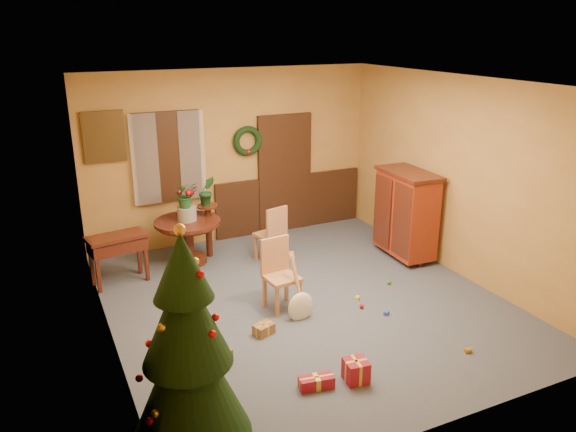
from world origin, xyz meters
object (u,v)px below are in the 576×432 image
dining_table (188,233)px  writing_desk (118,247)px  sideboard (406,212)px  chair_near (279,271)px  christmas_tree (188,352)px

dining_table → writing_desk: bearing=-165.3°
dining_table → sideboard: bearing=-21.1°
dining_table → chair_near: size_ratio=1.08×
chair_near → sideboard: bearing=15.4°
writing_desk → sideboard: (4.30, -0.94, 0.20)m
christmas_tree → writing_desk: christmas_tree is taller
writing_desk → sideboard: 4.40m
dining_table → christmas_tree: size_ratio=0.48×
chair_near → sideboard: 2.62m
christmas_tree → chair_near: bearing=50.1°
dining_table → sideboard: size_ratio=0.72×
writing_desk → dining_table: bearing=14.7°
dining_table → christmas_tree: (-1.11, -4.06, 0.52)m
christmas_tree → sideboard: size_ratio=1.50×
dining_table → chair_near: (0.68, -1.93, 0.02)m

